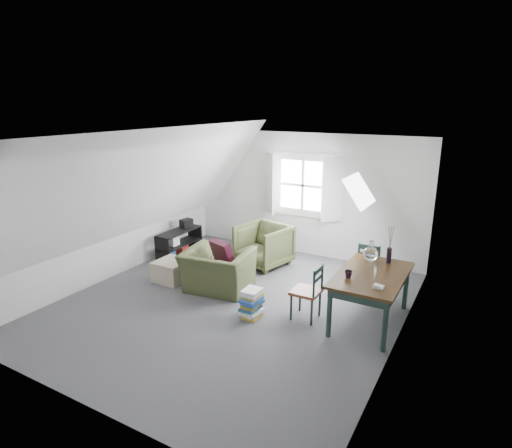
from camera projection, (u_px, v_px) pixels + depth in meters
The scene contains 24 objects.
floor at pixel (232, 304), 6.77m from camera, with size 5.50×5.50×0.00m, color #4A4A4F.
ceiling at pixel (229, 144), 6.08m from camera, with size 5.50×5.50×0.00m, color white.
wall_back at pixel (304, 195), 8.73m from camera, with size 5.00×5.00×0.00m, color silver.
wall_front at pixel (77, 299), 4.12m from camera, with size 5.00×5.00×0.00m, color silver.
wall_left at pixel (113, 208), 7.61m from camera, with size 5.50×5.50×0.00m, color silver.
wall_right at pixel (402, 257), 5.25m from camera, with size 5.50×5.50×0.00m, color silver.
slope_left at pixel (151, 184), 7.01m from camera, with size 5.50×5.50×0.00m, color white.
slope_right at pixel (331, 206), 5.55m from camera, with size 5.50×5.50×0.00m, color white.
dormer_window at pixel (302, 186), 8.61m from camera, with size 1.71×0.35×1.30m.
skylight at pixel (359, 191), 6.65m from camera, with size 0.55×0.75×0.04m, color white.
armchair_near at pixel (218, 290), 7.28m from camera, with size 1.08×0.94×0.70m, color #3E4526.
armchair_far at pixel (263, 265), 8.37m from camera, with size 0.87×0.90×0.82m, color #3E4526.
throw_pillow at pixel (222, 253), 7.23m from camera, with size 0.44×0.13×0.44m, color #3D1020.
ottoman at pixel (172, 271), 7.62m from camera, with size 0.55×0.55×0.36m, color tan.
dining_table at pixel (372, 280), 6.04m from camera, with size 0.90×1.50×0.75m.
demijohn at pixel (371, 254), 6.43m from camera, with size 0.23×0.23×0.32m.
vase_twigs at pixel (389, 255), 6.39m from camera, with size 0.07×0.08×0.58m.
cup at pixel (348, 278), 5.88m from camera, with size 0.11×0.11×0.10m, color black.
paper_box at pixel (378, 287), 5.54m from camera, with size 0.13×0.09×0.04m, color white.
dining_chair_far at pixel (370, 266), 7.09m from camera, with size 0.41×0.41×0.87m.
dining_chair_near at pixel (308, 291), 6.19m from camera, with size 0.39×0.39×0.84m.
media_shelf at pixel (178, 245), 8.76m from camera, with size 0.36×1.08×0.55m.
electronics_box at pixel (186, 224), 8.89m from camera, with size 0.17×0.24×0.19m, color black.
magazine_stack at pixel (252, 303), 6.30m from camera, with size 0.32×0.38×0.43m.
Camera 1 is at (3.36, -5.18, 3.08)m, focal length 30.00 mm.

